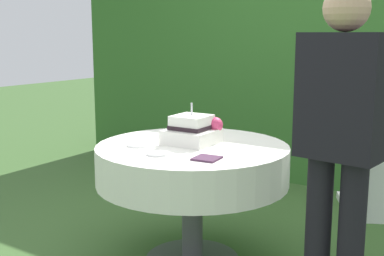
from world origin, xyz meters
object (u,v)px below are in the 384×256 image
object	(u,v)px
cake_table	(192,165)
serving_plate_near	(138,145)
wedding_cake	(193,131)
serving_plate_far	(158,154)
napkin_stack	(207,158)
standing_person	(339,141)

from	to	relation	value
cake_table	serving_plate_near	xyz separation A→B (m)	(-0.25, -0.20, 0.13)
wedding_cake	serving_plate_far	world-z (taller)	wedding_cake
serving_plate_far	serving_plate_near	bearing A→B (deg)	154.89
cake_table	napkin_stack	bearing A→B (deg)	-43.68
cake_table	serving_plate_far	bearing A→B (deg)	-94.37
wedding_cake	serving_plate_far	size ratio (longest dim) A/B	2.38
wedding_cake	serving_plate_far	xyz separation A→B (m)	(0.00, -0.35, -0.07)
serving_plate_far	standing_person	size ratio (longest dim) A/B	0.08
wedding_cake	standing_person	distance (m)	1.05
wedding_cake	cake_table	bearing A→B (deg)	-63.14
cake_table	napkin_stack	distance (m)	0.38
serving_plate_near	standing_person	size ratio (longest dim) A/B	0.08
serving_plate_near	napkin_stack	world-z (taller)	serving_plate_near
serving_plate_far	napkin_stack	size ratio (longest dim) A/B	0.96
napkin_stack	standing_person	xyz separation A→B (m)	(0.71, -0.03, 0.19)
wedding_cake	napkin_stack	size ratio (longest dim) A/B	2.28
napkin_stack	standing_person	world-z (taller)	standing_person
wedding_cake	napkin_stack	distance (m)	0.41
standing_person	cake_table	bearing A→B (deg)	164.07
napkin_stack	serving_plate_near	bearing A→B (deg)	174.81
cake_table	serving_plate_near	size ratio (longest dim) A/B	8.90
wedding_cake	napkin_stack	bearing A→B (deg)	-46.15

